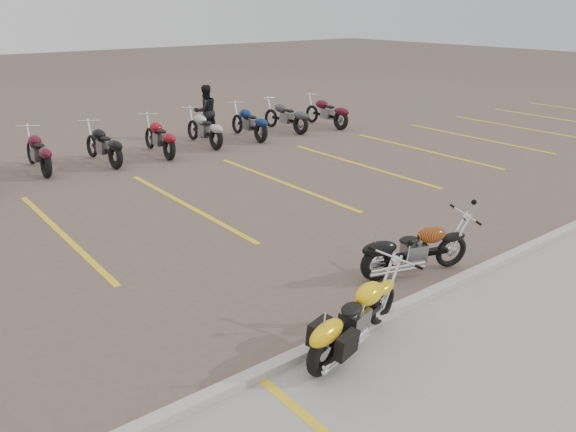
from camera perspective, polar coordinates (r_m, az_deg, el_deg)
name	(u,v)px	position (r m, az deg, el deg)	size (l,w,h in m)	color
ground	(301,267)	(9.48, 1.36, -5.25)	(100.00, 100.00, 0.00)	brown
concrete_apron	(562,409)	(7.14, 26.10, -17.20)	(60.00, 5.00, 0.01)	#9E9B93
curb	(391,312)	(8.19, 10.40, -9.60)	(60.00, 0.18, 0.12)	#ADAAA3
parking_stripes	(186,205)	(12.59, -10.28, 1.11)	(38.00, 5.50, 0.01)	yellow
yellow_cruiser	(351,321)	(7.24, 6.42, -10.53)	(1.97, 0.62, 0.83)	black
flame_cruiser	(412,252)	(9.31, 12.50, -3.56)	(1.90, 0.72, 0.81)	black
person_b	(206,111)	(19.06, -8.36, 10.50)	(0.83, 0.65, 1.71)	black
bg_bike_row	(72,148)	(16.17, -21.13, 6.42)	(18.83, 2.01, 1.10)	black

